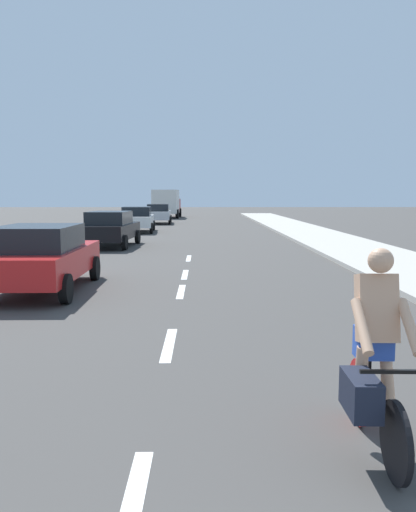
# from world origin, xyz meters

# --- Properties ---
(ground_plane) EXTENTS (160.00, 160.00, 0.00)m
(ground_plane) POSITION_xyz_m (0.00, 20.00, 0.00)
(ground_plane) COLOR #423F3D
(sidewalk_strip) EXTENTS (3.60, 80.00, 0.14)m
(sidewalk_strip) POSITION_xyz_m (6.78, 22.00, 0.07)
(sidewalk_strip) COLOR #B2ADA3
(sidewalk_strip) RESTS_ON ground
(lane_stripe_2) EXTENTS (0.16, 1.80, 0.01)m
(lane_stripe_2) POSITION_xyz_m (0.00, 8.09, 0.00)
(lane_stripe_2) COLOR white
(lane_stripe_2) RESTS_ON ground
(lane_stripe_3) EXTENTS (0.16, 1.80, 0.01)m
(lane_stripe_3) POSITION_xyz_m (0.00, 12.45, 0.00)
(lane_stripe_3) COLOR white
(lane_stripe_3) RESTS_ON ground
(lane_stripe_4) EXTENTS (0.16, 1.80, 0.01)m
(lane_stripe_4) POSITION_xyz_m (0.00, 15.09, 0.00)
(lane_stripe_4) COLOR white
(lane_stripe_4) RESTS_ON ground
(lane_stripe_5) EXTENTS (0.16, 1.80, 0.01)m
(lane_stripe_5) POSITION_xyz_m (0.00, 18.92, 0.00)
(lane_stripe_5) COLOR white
(lane_stripe_5) RESTS_ON ground
(cyclist) EXTENTS (0.62, 1.71, 1.82)m
(cyclist) POSITION_xyz_m (2.01, 4.75, 0.83)
(cyclist) COLOR black
(cyclist) RESTS_ON ground
(parked_car_red) EXTENTS (2.13, 4.56, 1.57)m
(parked_car_red) POSITION_xyz_m (-3.33, 12.57, 0.84)
(parked_car_red) COLOR red
(parked_car_red) RESTS_ON ground
(parked_car_black) EXTENTS (2.22, 4.50, 1.57)m
(parked_car_black) POSITION_xyz_m (-3.57, 23.20, 0.84)
(parked_car_black) COLOR black
(parked_car_black) RESTS_ON ground
(parked_car_white) EXTENTS (2.23, 4.52, 1.57)m
(parked_car_white) POSITION_xyz_m (-3.55, 32.36, 0.84)
(parked_car_white) COLOR white
(parked_car_white) RESTS_ON ground
(parked_car_silver) EXTENTS (2.19, 4.51, 1.57)m
(parked_car_silver) POSITION_xyz_m (-3.07, 41.92, 0.84)
(parked_car_silver) COLOR #B7BABF
(parked_car_silver) RESTS_ON ground
(delivery_truck) EXTENTS (2.79, 6.29, 2.80)m
(delivery_truck) POSITION_xyz_m (-3.17, 52.77, 1.50)
(delivery_truck) COLOR maroon
(delivery_truck) RESTS_ON ground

